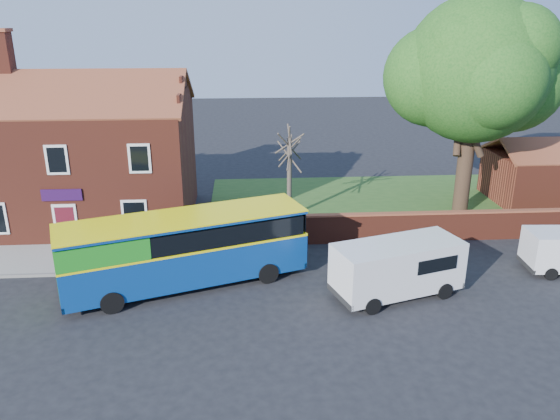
{
  "coord_description": "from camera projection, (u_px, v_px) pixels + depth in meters",
  "views": [
    {
      "loc": [
        2.2,
        -19.14,
        11.32
      ],
      "look_at": [
        3.8,
        5.0,
        2.62
      ],
      "focal_mm": 35.0,
      "sensor_mm": 36.0,
      "label": 1
    }
  ],
  "objects": [
    {
      "name": "grass_strip",
      "position": [
        416.0,
        203.0,
        34.67
      ],
      "size": [
        26.0,
        12.0,
        0.04
      ],
      "primitive_type": "cube",
      "color": "#426B28",
      "rests_on": "ground"
    },
    {
      "name": "bare_tree",
      "position": [
        289.0,
        174.0,
        31.41
      ],
      "size": [
        1.95,
        2.33,
        5.21
      ],
      "color": "#4C4238",
      "rests_on": "ground"
    },
    {
      "name": "outbuilding",
      "position": [
        557.0,
        176.0,
        34.7
      ],
      "size": [
        8.2,
        5.06,
        4.17
      ],
      "color": "maroon",
      "rests_on": "ground"
    },
    {
      "name": "ground",
      "position": [
        193.0,
        316.0,
        21.67
      ],
      "size": [
        120.0,
        120.0,
        0.0
      ],
      "primitive_type": "plane",
      "color": "black",
      "rests_on": "ground"
    },
    {
      "name": "large_tree",
      "position": [
        476.0,
        74.0,
        30.44
      ],
      "size": [
        10.25,
        8.11,
        12.51
      ],
      "color": "black",
      "rests_on": "ground"
    },
    {
      "name": "van_near",
      "position": [
        398.0,
        266.0,
        22.91
      ],
      "size": [
        5.82,
        3.7,
        2.38
      ],
      "rotation": [
        0.0,
        0.0,
        0.31
      ],
      "color": "silver",
      "rests_on": "ground"
    },
    {
      "name": "kerb",
      "position": [
        46.0,
        275.0,
        24.96
      ],
      "size": [
        18.0,
        0.15,
        0.14
      ],
      "primitive_type": "cube",
      "color": "slate",
      "rests_on": "ground"
    },
    {
      "name": "bus",
      "position": [
        177.0,
        248.0,
        23.51
      ],
      "size": [
        10.83,
        5.98,
        3.21
      ],
      "rotation": [
        0.0,
        0.0,
        0.33
      ],
      "color": "navy",
      "rests_on": "ground"
    },
    {
      "name": "pavement",
      "position": [
        58.0,
        259.0,
        26.61
      ],
      "size": [
        18.0,
        3.5,
        0.12
      ],
      "primitive_type": "cube",
      "color": "gray",
      "rests_on": "ground"
    },
    {
      "name": "shop_building",
      "position": [
        82.0,
        162.0,
        30.87
      ],
      "size": [
        12.3,
        8.13,
        10.5
      ],
      "color": "maroon",
      "rests_on": "ground"
    },
    {
      "name": "boundary_wall",
      "position": [
        451.0,
        225.0,
        28.77
      ],
      "size": [
        22.0,
        0.38,
        1.6
      ],
      "color": "maroon",
      "rests_on": "ground"
    }
  ]
}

